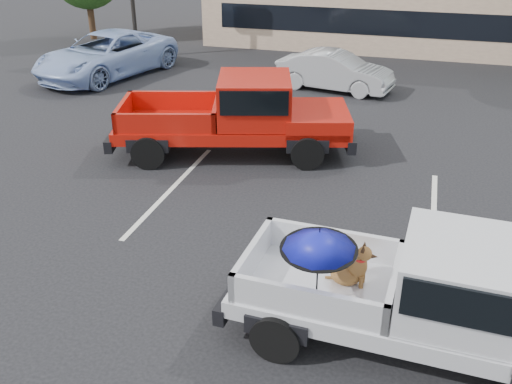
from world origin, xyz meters
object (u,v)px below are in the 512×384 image
red_pickup (247,113)px  blue_suv (106,55)px  silver_pickup (441,293)px  silver_sedan (335,71)px

red_pickup → blue_suv: 9.80m
red_pickup → silver_pickup: bearing=-69.3°
blue_suv → silver_pickup: bearing=-30.1°
blue_suv → red_pickup: bearing=-23.2°
red_pickup → silver_sedan: 6.83m
silver_pickup → red_pickup: size_ratio=0.86×
silver_sedan → silver_pickup: bearing=-153.4°
silver_pickup → red_pickup: bearing=129.6°
silver_pickup → blue_suv: bearing=137.8°
red_pickup → silver_sedan: bearing=63.5°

